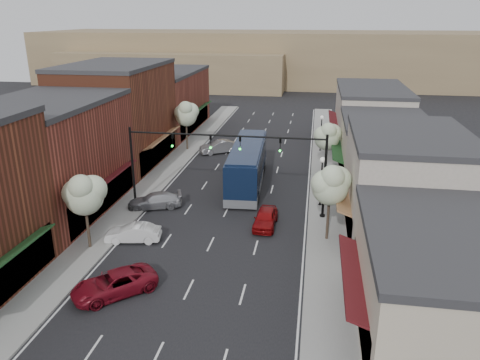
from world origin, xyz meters
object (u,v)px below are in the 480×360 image
at_px(tree_right_far, 327,136).
at_px(lamp_post_far, 321,127).
at_px(lamp_post_near, 322,173).
at_px(parked_car_e, 219,147).
at_px(tree_left_far, 186,113).
at_px(tree_right_near, 331,184).
at_px(signal_mast_right, 295,163).
at_px(red_hatchback, 265,218).
at_px(tree_left_near, 84,193).
at_px(parked_car_c, 155,201).
at_px(coach_bus, 247,165).
at_px(signal_mast_left, 159,156).
at_px(parked_car_b, 133,233).
at_px(parked_car_a, 114,284).

relative_size(tree_right_far, lamp_post_far, 1.22).
distance_m(lamp_post_near, parked_car_e, 19.27).
bearing_deg(tree_left_far, tree_right_near, -52.96).
height_order(signal_mast_right, tree_right_near, signal_mast_right).
height_order(lamp_post_far, red_hatchback, lamp_post_far).
xyz_separation_m(tree_right_far, parked_car_e, (-12.55, 5.47, -3.23)).
xyz_separation_m(tree_left_near, parked_car_c, (2.05, 7.95, -3.56)).
bearing_deg(coach_bus, tree_left_far, 126.34).
bearing_deg(signal_mast_left, coach_bus, 46.91).
bearing_deg(signal_mast_right, tree_left_far, 127.71).
relative_size(coach_bus, parked_car_c, 2.91).
bearing_deg(lamp_post_far, parked_car_e, -167.84).
bearing_deg(tree_right_far, lamp_post_far, 93.88).
bearing_deg(red_hatchback, tree_right_far, 73.25).
distance_m(parked_car_b, parked_car_c, 6.34).
relative_size(signal_mast_right, tree_right_far, 1.51).
bearing_deg(tree_right_near, parked_car_e, 120.30).
relative_size(lamp_post_far, parked_car_c, 0.97).
height_order(coach_bus, parked_car_b, coach_bus).
xyz_separation_m(coach_bus, parked_car_c, (-7.00, -6.97, -1.42)).
xyz_separation_m(tree_left_far, parked_car_a, (4.05, -31.11, -3.91)).
height_order(tree_right_far, red_hatchback, tree_right_far).
distance_m(parked_car_c, parked_car_e, 17.64).
relative_size(signal_mast_left, parked_car_a, 1.64).
xyz_separation_m(signal_mast_left, coach_bus, (6.42, 6.86, -2.54)).
height_order(tree_right_far, parked_car_e, tree_right_far).
height_order(red_hatchback, parked_car_e, parked_car_e).
bearing_deg(parked_car_a, red_hatchback, 101.20).
bearing_deg(signal_mast_left, signal_mast_right, 0.00).
height_order(signal_mast_right, signal_mast_left, same).
bearing_deg(coach_bus, parked_car_c, -138.01).
height_order(tree_left_far, red_hatchback, tree_left_far).
bearing_deg(red_hatchback, lamp_post_far, 81.01).
height_order(lamp_post_near, parked_car_b, lamp_post_near).
bearing_deg(lamp_post_far, parked_car_c, -124.84).
relative_size(tree_right_near, parked_car_e, 1.28).
relative_size(signal_mast_left, tree_left_far, 1.34).
bearing_deg(signal_mast_left, tree_left_near, -108.10).
distance_m(tree_left_far, lamp_post_near, 22.33).
xyz_separation_m(parked_car_b, parked_car_c, (-0.54, 6.32, 0.01)).
relative_size(tree_right_near, parked_car_a, 1.19).
xyz_separation_m(lamp_post_far, coach_bus, (-7.00, -13.14, -0.92)).
height_order(tree_right_near, coach_bus, tree_right_near).
bearing_deg(lamp_post_far, coach_bus, -118.05).
relative_size(signal_mast_right, parked_car_c, 1.80).
bearing_deg(tree_right_near, parked_car_c, 164.83).
height_order(tree_left_near, parked_car_a, tree_left_near).
xyz_separation_m(red_hatchback, parked_car_c, (-9.78, 2.22, -0.04)).
bearing_deg(tree_right_far, signal_mast_right, -102.85).
bearing_deg(lamp_post_near, tree_right_far, 86.69).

